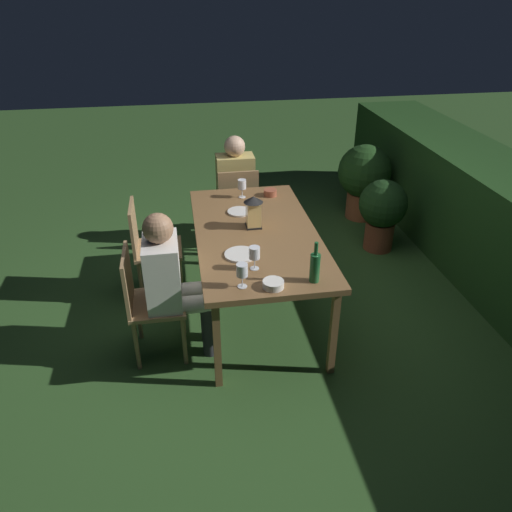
# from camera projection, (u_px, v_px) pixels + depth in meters

# --- Properties ---
(ground_plane) EXTENTS (16.00, 16.00, 0.00)m
(ground_plane) POSITION_uv_depth(u_px,v_px,m) (256.00, 309.00, 4.27)
(ground_plane) COLOR #2D5123
(dining_table) EXTENTS (1.85, 0.95, 0.75)m
(dining_table) POSITION_uv_depth(u_px,v_px,m) (256.00, 237.00, 3.92)
(dining_table) COLOR brown
(dining_table) RESTS_ON ground
(chair_side_left_b) EXTENTS (0.42, 0.40, 0.87)m
(chair_side_left_b) POSITION_uv_depth(u_px,v_px,m) (147.00, 299.00, 3.55)
(chair_side_left_b) COLOR #9E7A51
(chair_side_left_b) RESTS_ON ground
(person_in_cream) EXTENTS (0.38, 0.47, 1.15)m
(person_in_cream) POSITION_uv_depth(u_px,v_px,m) (173.00, 279.00, 3.50)
(person_in_cream) COLOR white
(person_in_cream) RESTS_ON ground
(chair_head_near) EXTENTS (0.40, 0.42, 0.87)m
(chair_head_near) POSITION_uv_depth(u_px,v_px,m) (237.00, 204.00, 5.03)
(chair_head_near) COLOR #9E7A51
(chair_head_near) RESTS_ON ground
(person_in_mustard) EXTENTS (0.48, 0.38, 1.15)m
(person_in_mustard) POSITION_uv_depth(u_px,v_px,m) (235.00, 183.00, 5.13)
(person_in_mustard) COLOR tan
(person_in_mustard) RESTS_ON ground
(chair_side_left_a) EXTENTS (0.42, 0.40, 0.87)m
(chair_side_left_a) POSITION_uv_depth(u_px,v_px,m) (150.00, 245.00, 4.26)
(chair_side_left_a) COLOR #9E7A51
(chair_side_left_a) RESTS_ON ground
(lantern_centerpiece) EXTENTS (0.15, 0.15, 0.27)m
(lantern_centerpiece) POSITION_uv_depth(u_px,v_px,m) (253.00, 210.00, 3.89)
(lantern_centerpiece) COLOR black
(lantern_centerpiece) RESTS_ON dining_table
(green_bottle_on_table) EXTENTS (0.07, 0.07, 0.29)m
(green_bottle_on_table) POSITION_uv_depth(u_px,v_px,m) (315.00, 267.00, 3.21)
(green_bottle_on_table) COLOR #1E5B2D
(green_bottle_on_table) RESTS_ON dining_table
(wine_glass_a) EXTENTS (0.08, 0.08, 0.17)m
(wine_glass_a) POSITION_uv_depth(u_px,v_px,m) (242.00, 185.00, 4.44)
(wine_glass_a) COLOR silver
(wine_glass_a) RESTS_ON dining_table
(wine_glass_b) EXTENTS (0.08, 0.08, 0.17)m
(wine_glass_b) POSITION_uv_depth(u_px,v_px,m) (242.00, 271.00, 3.15)
(wine_glass_b) COLOR silver
(wine_glass_b) RESTS_ON dining_table
(wine_glass_c) EXTENTS (0.08, 0.08, 0.17)m
(wine_glass_c) POSITION_uv_depth(u_px,v_px,m) (254.00, 254.00, 3.34)
(wine_glass_c) COLOR silver
(wine_glass_c) RESTS_ON dining_table
(plate_a) EXTENTS (0.24, 0.24, 0.01)m
(plate_a) POSITION_uv_depth(u_px,v_px,m) (241.00, 254.00, 3.56)
(plate_a) COLOR silver
(plate_a) RESTS_ON dining_table
(plate_b) EXTENTS (0.20, 0.20, 0.01)m
(plate_b) POSITION_uv_depth(u_px,v_px,m) (239.00, 212.00, 4.20)
(plate_b) COLOR silver
(plate_b) RESTS_ON dining_table
(bowl_olives) EXTENTS (0.12, 0.12, 0.06)m
(bowl_olives) POSITION_uv_depth(u_px,v_px,m) (270.00, 192.00, 4.52)
(bowl_olives) COLOR #9E5138
(bowl_olives) RESTS_ON dining_table
(bowl_bread) EXTENTS (0.14, 0.14, 0.05)m
(bowl_bread) POSITION_uv_depth(u_px,v_px,m) (273.00, 284.00, 3.19)
(bowl_bread) COLOR silver
(bowl_bread) RESTS_ON dining_table
(hedge_backdrop) EXTENTS (5.97, 0.81, 1.04)m
(hedge_backdrop) POSITION_uv_depth(u_px,v_px,m) (511.00, 236.00, 4.34)
(hedge_backdrop) COLOR #1E4219
(hedge_backdrop) RESTS_ON ground
(potted_plant_by_hedge) EXTENTS (0.61, 0.61, 0.87)m
(potted_plant_by_hedge) POSITION_uv_depth(u_px,v_px,m) (364.00, 176.00, 5.65)
(potted_plant_by_hedge) COLOR #9E5133
(potted_plant_by_hedge) RESTS_ON ground
(potted_plant_corner) EXTENTS (0.49, 0.49, 0.75)m
(potted_plant_corner) POSITION_uv_depth(u_px,v_px,m) (382.00, 210.00, 5.00)
(potted_plant_corner) COLOR brown
(potted_plant_corner) RESTS_ON ground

